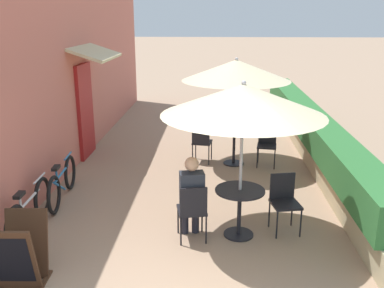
# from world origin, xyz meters

# --- Properties ---
(cafe_facade_wall) EXTENTS (0.98, 11.95, 4.20)m
(cafe_facade_wall) POSITION_xyz_m (-2.54, 5.84, 2.09)
(cafe_facade_wall) COLOR #C66B5B
(cafe_facade_wall) RESTS_ON ground_plane
(planter_hedge) EXTENTS (0.60, 10.95, 1.01)m
(planter_hedge) POSITION_xyz_m (2.75, 5.88, 0.54)
(planter_hedge) COLOR tan
(planter_hedge) RESTS_ON ground_plane
(patio_table_near) EXTENTS (0.72, 0.72, 0.73)m
(patio_table_near) POSITION_xyz_m (0.91, 1.78, 0.51)
(patio_table_near) COLOR black
(patio_table_near) RESTS_ON ground_plane
(patio_umbrella_near) EXTENTS (2.26, 2.26, 2.30)m
(patio_umbrella_near) POSITION_xyz_m (0.91, 1.78, 2.04)
(patio_umbrella_near) COLOR #B7B7BC
(patio_umbrella_near) RESTS_ON ground_plane
(cafe_chair_near_left) EXTENTS (0.47, 0.47, 0.87)m
(cafe_chair_near_left) POSITION_xyz_m (0.24, 1.57, 0.52)
(cafe_chair_near_left) COLOR black
(cafe_chair_near_left) RESTS_ON ground_plane
(seated_patron_near_left) EXTENTS (0.39, 0.45, 1.25)m
(seated_patron_near_left) POSITION_xyz_m (0.22, 1.68, 0.69)
(seated_patron_near_left) COLOR #23232D
(seated_patron_near_left) RESTS_ON ground_plane
(cafe_chair_near_right) EXTENTS (0.47, 0.47, 0.87)m
(cafe_chair_near_right) POSITION_xyz_m (1.59, 1.99, 0.52)
(cafe_chair_near_right) COLOR black
(cafe_chair_near_right) RESTS_ON ground_plane
(patio_table_mid) EXTENTS (0.72, 0.72, 0.73)m
(patio_table_mid) POSITION_xyz_m (0.96, 4.95, 0.51)
(patio_table_mid) COLOR black
(patio_table_mid) RESTS_ON ground_plane
(patio_umbrella_mid) EXTENTS (2.26, 2.26, 2.30)m
(patio_umbrella_mid) POSITION_xyz_m (0.96, 4.95, 2.04)
(patio_umbrella_mid) COLOR #B7B7BC
(patio_umbrella_mid) RESTS_ON ground_plane
(cafe_chair_mid_left) EXTENTS (0.45, 0.45, 0.87)m
(cafe_chair_mid_left) POSITION_xyz_m (0.25, 4.98, 0.52)
(cafe_chair_mid_left) COLOR black
(cafe_chair_mid_left) RESTS_ON ground_plane
(cafe_chair_mid_right) EXTENTS (0.45, 0.45, 0.87)m
(cafe_chair_mid_right) POSITION_xyz_m (1.66, 4.93, 0.52)
(cafe_chair_mid_right) COLOR black
(cafe_chair_mid_right) RESTS_ON ground_plane
(bicycle_leaning) EXTENTS (0.13, 1.69, 0.73)m
(bicycle_leaning) POSITION_xyz_m (-2.20, 1.74, 0.34)
(bicycle_leaning) COLOR black
(bicycle_leaning) RESTS_ON ground_plane
(bicycle_second) EXTENTS (0.19, 1.68, 0.73)m
(bicycle_second) POSITION_xyz_m (-2.10, 2.86, 0.34)
(bicycle_second) COLOR black
(bicycle_second) RESTS_ON ground_plane
(menu_board) EXTENTS (0.56, 0.65, 0.86)m
(menu_board) POSITION_xyz_m (-1.75, 0.45, 0.42)
(menu_board) COLOR #422819
(menu_board) RESTS_ON ground_plane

